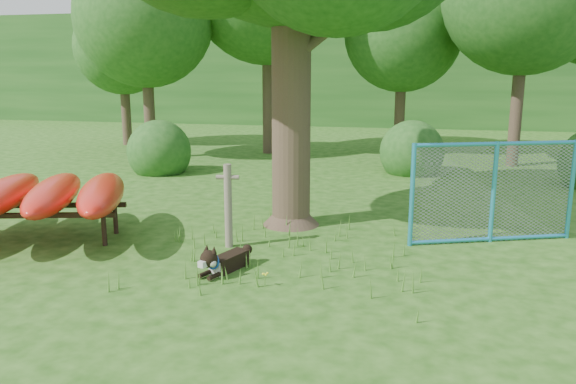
# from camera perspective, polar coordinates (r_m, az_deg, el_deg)

# --- Properties ---
(ground) EXTENTS (80.00, 80.00, 0.00)m
(ground) POSITION_cam_1_polar(r_m,az_deg,el_deg) (7.92, -3.39, -8.82)
(ground) COLOR #1D4B0F
(ground) RESTS_ON ground
(wooden_post) EXTENTS (0.38, 0.15, 1.38)m
(wooden_post) POSITION_cam_1_polar(r_m,az_deg,el_deg) (9.16, -6.10, -1.19)
(wooden_post) COLOR #685D4E
(wooden_post) RESTS_ON ground
(kayak_rack) EXTENTS (4.13, 3.70, 1.05)m
(kayak_rack) POSITION_cam_1_polar(r_m,az_deg,el_deg) (10.42, -24.80, -0.21)
(kayak_rack) COLOR black
(kayak_rack) RESTS_ON ground
(husky_dog) EXTENTS (0.55, 1.02, 0.48)m
(husky_dog) POSITION_cam_1_polar(r_m,az_deg,el_deg) (8.16, -6.65, -6.98)
(husky_dog) COLOR black
(husky_dog) RESTS_ON ground
(fence_section) EXTENTS (2.75, 1.16, 2.85)m
(fence_section) POSITION_cam_1_polar(r_m,az_deg,el_deg) (9.96, 20.15, -0.03)
(fence_section) COLOR #2A93C6
(fence_section) RESTS_ON ground
(wildflower_clump) EXTENTS (0.09, 0.08, 0.20)m
(wildflower_clump) POSITION_cam_1_polar(r_m,az_deg,el_deg) (7.61, -2.37, -8.43)
(wildflower_clump) COLOR #4C822A
(wildflower_clump) RESTS_ON ground
(bg_tree_a) EXTENTS (4.40, 4.40, 6.70)m
(bg_tree_a) POSITION_cam_1_polar(r_m,az_deg,el_deg) (19.21, -14.37, 16.72)
(bg_tree_a) COLOR #3C2D21
(bg_tree_a) RESTS_ON ground
(bg_tree_c) EXTENTS (4.00, 4.00, 6.12)m
(bg_tree_c) POSITION_cam_1_polar(r_m,az_deg,el_deg) (20.14, 11.60, 15.54)
(bg_tree_c) COLOR #3C2D21
(bg_tree_c) RESTS_ON ground
(bg_tree_f) EXTENTS (3.60, 3.60, 5.55)m
(bg_tree_f) POSITION_cam_1_polar(r_m,az_deg,el_deg) (22.97, -16.50, 13.91)
(bg_tree_f) COLOR #3C2D21
(bg_tree_f) RESTS_ON ground
(shrub_left) EXTENTS (1.80, 1.80, 1.80)m
(shrub_left) POSITION_cam_1_polar(r_m,az_deg,el_deg) (16.48, -12.85, 1.94)
(shrub_left) COLOR #1F501A
(shrub_left) RESTS_ON ground
(shrub_mid) EXTENTS (1.80, 1.80, 1.80)m
(shrub_mid) POSITION_cam_1_polar(r_m,az_deg,el_deg) (16.34, 12.36, 1.89)
(shrub_mid) COLOR #1F501A
(shrub_mid) RESTS_ON ground
(wooded_hillside) EXTENTS (80.00, 12.00, 6.00)m
(wooded_hillside) POSITION_cam_1_polar(r_m,az_deg,el_deg) (35.16, 9.70, 12.25)
(wooded_hillside) COLOR #1F501A
(wooded_hillside) RESTS_ON ground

